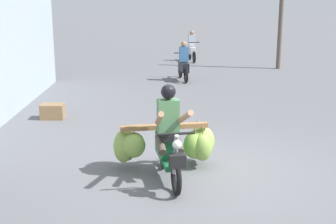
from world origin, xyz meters
The scene contains 6 objects.
ground_plane centered at (0.00, 0.00, 0.00)m, with size 120.00×120.00×0.00m, color slate.
motorbike_main_loaded centered at (-0.67, 0.12, 0.50)m, with size 1.84×1.92×1.58m.
motorbike_distant_ahead_left centered at (0.02, 8.96, 0.57)m, with size 0.51×1.62×1.40m.
motorbike_distant_ahead_right centered at (0.66, 14.11, 0.57)m, with size 0.50×1.62×1.40m.
produce_crate centered at (-3.47, 3.72, 0.18)m, with size 0.56×0.40×0.36m, color olive.
utility_pole centered at (4.10, 11.72, 2.67)m, with size 0.18×0.18×5.33m, color brown.
Camera 1 is at (-0.84, -7.45, 2.93)m, focal length 49.88 mm.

